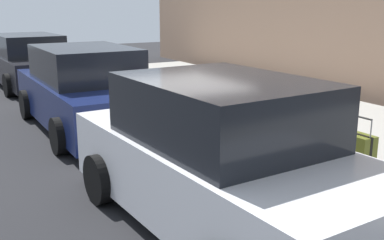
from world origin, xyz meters
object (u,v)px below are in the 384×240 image
(suitcase_black_2, at_px, (311,144))
(suitcase_navy_6, at_px, (241,114))
(fire_hydrant, at_px, (176,91))
(parked_car_white_0, at_px, (221,160))
(suitcase_silver_5, at_px, (251,121))
(parked_car_charcoal_2, at_px, (29,62))
(suitcase_red_3, at_px, (293,136))
(bollard_post, at_px, (158,89))
(suitcase_black_9, at_px, (196,101))
(suitcase_maroon_1, at_px, (335,150))
(suitcase_olive_0, at_px, (358,160))
(suitcase_maroon_8, at_px, (211,107))
(suitcase_olive_7, at_px, (225,110))
(parked_car_navy_1, at_px, (86,91))
(suitcase_teal_4, at_px, (267,132))

(suitcase_black_2, bearing_deg, suitcase_navy_6, -3.97)
(fire_hydrant, distance_m, parked_car_white_0, 5.52)
(suitcase_silver_5, height_order, parked_car_charcoal_2, parked_car_charcoal_2)
(suitcase_red_3, xyz_separation_m, bollard_post, (4.48, 0.20, 0.06))
(suitcase_navy_6, bearing_deg, suitcase_black_9, 3.40)
(suitcase_maroon_1, relative_size, suitcase_navy_6, 0.94)
(suitcase_black_2, distance_m, bollard_post, 4.98)
(suitcase_silver_5, distance_m, parked_car_charcoal_2, 8.75)
(suitcase_maroon_1, relative_size, parked_car_charcoal_2, 0.19)
(suitcase_olive_0, distance_m, suitcase_black_9, 4.29)
(suitcase_olive_0, relative_size, parked_car_white_0, 0.21)
(suitcase_maroon_1, distance_m, parked_car_charcoal_2, 10.63)
(suitcase_olive_0, bearing_deg, suitcase_maroon_8, -1.63)
(suitcase_olive_7, bearing_deg, suitcase_maroon_1, 178.29)
(suitcase_navy_6, distance_m, suitcase_olive_7, 0.50)
(bollard_post, bearing_deg, parked_car_charcoal_2, 21.45)
(suitcase_maroon_1, relative_size, suitcase_black_2, 0.95)
(suitcase_olive_0, bearing_deg, parked_car_white_0, 85.77)
(suitcase_navy_6, bearing_deg, suitcase_black_2, 176.03)
(suitcase_maroon_1, xyz_separation_m, parked_car_white_0, (-0.28, 2.09, 0.29))
(suitcase_silver_5, relative_size, suitcase_maroon_8, 0.86)
(suitcase_maroon_8, bearing_deg, suitcase_red_3, 179.87)
(parked_car_white_0, bearing_deg, suitcase_silver_5, -43.22)
(suitcase_maroon_8, xyz_separation_m, bollard_post, (2.03, 0.20, 0.07))
(suitcase_maroon_8, height_order, fire_hydrant, suitcase_maroon_8)
(parked_car_white_0, relative_size, parked_car_charcoal_2, 0.91)
(parked_car_white_0, bearing_deg, suitcase_black_9, -26.89)
(suitcase_silver_5, bearing_deg, suitcase_black_9, -0.89)
(suitcase_red_3, relative_size, parked_car_navy_1, 0.20)
(suitcase_red_3, bearing_deg, suitcase_teal_4, 12.88)
(suitcase_olive_7, height_order, suitcase_maroon_8, suitcase_olive_7)
(parked_car_navy_1, bearing_deg, suitcase_red_3, -149.89)
(suitcase_silver_5, bearing_deg, suitcase_olive_7, -6.29)
(suitcase_black_2, relative_size, fire_hydrant, 1.25)
(suitcase_olive_0, relative_size, fire_hydrant, 1.21)
(suitcase_black_2, distance_m, suitcase_navy_6, 1.96)
(suitcase_silver_5, bearing_deg, fire_hydrant, -0.96)
(parked_car_white_0, bearing_deg, suitcase_black_2, -70.65)
(parked_car_white_0, bearing_deg, suitcase_red_3, -60.58)
(suitcase_teal_4, xyz_separation_m, suitcase_silver_5, (0.47, -0.02, 0.08))
(suitcase_olive_0, distance_m, suitcase_maroon_1, 0.44)
(suitcase_teal_4, height_order, parked_car_charcoal_2, parked_car_charcoal_2)
(suitcase_silver_5, height_order, fire_hydrant, fire_hydrant)
(parked_car_charcoal_2, bearing_deg, suitcase_silver_5, -166.34)
(suitcase_red_3, xyz_separation_m, suitcase_navy_6, (1.45, -0.02, 0.06))
(suitcase_black_9, bearing_deg, suitcase_red_3, -178.70)
(suitcase_olive_7, xyz_separation_m, suitcase_black_9, (0.96, 0.08, 0.02))
(fire_hydrant, xyz_separation_m, parked_car_navy_1, (-0.15, 2.11, 0.23))
(suitcase_black_2, relative_size, parked_car_charcoal_2, 0.20)
(parked_car_navy_1, bearing_deg, suitcase_maroon_1, -155.90)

